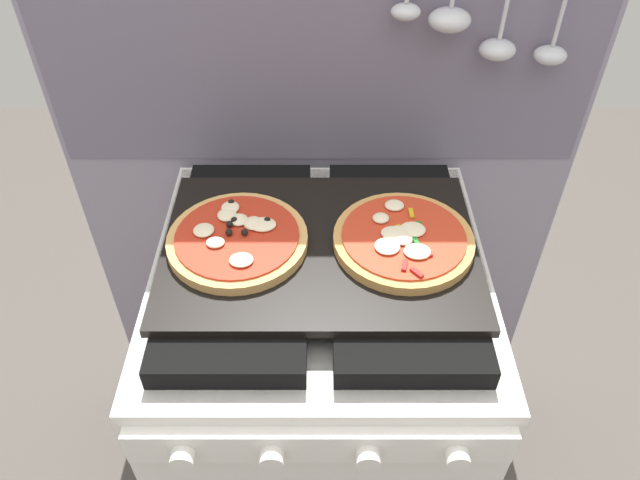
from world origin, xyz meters
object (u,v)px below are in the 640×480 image
object	(u,v)px
stove	(320,396)
pizza_right	(403,239)
pizza_left	(238,238)
baking_tray	(320,248)

from	to	relation	value
stove	pizza_right	size ratio (longest dim) A/B	3.74
pizza_left	pizza_right	distance (m)	0.28
pizza_left	stove	bearing A→B (deg)	-2.35
baking_tray	pizza_left	size ratio (longest dim) A/B	2.24
baking_tray	pizza_right	size ratio (longest dim) A/B	2.24
stove	pizza_left	size ratio (longest dim) A/B	3.74
stove	pizza_right	xyz separation A→B (m)	(0.14, 0.00, 0.48)
pizza_left	pizza_right	xyz separation A→B (m)	(0.28, -0.00, 0.00)
stove	baking_tray	xyz separation A→B (m)	(0.00, 0.00, 0.46)
pizza_left	baking_tray	bearing A→B (deg)	-1.68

